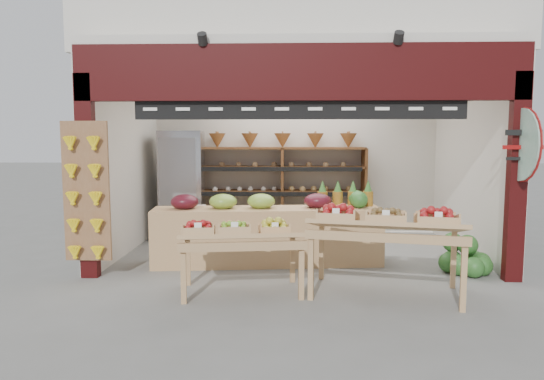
{
  "coord_description": "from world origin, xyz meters",
  "views": [
    {
      "loc": [
        -0.14,
        -7.24,
        1.82
      ],
      "look_at": [
        -0.37,
        -0.2,
        1.08
      ],
      "focal_mm": 32.0,
      "sensor_mm": 36.0,
      "label": 1
    }
  ],
  "objects_px": {
    "refrigerator": "(182,185)",
    "display_table_left": "(233,233)",
    "display_table_right": "(386,221)",
    "back_shelving": "(282,173)",
    "mid_counter": "(267,233)",
    "watermelon_pile": "(466,259)",
    "cardboard_stack": "(206,233)"
  },
  "relations": [
    {
      "from": "refrigerator",
      "to": "display_table_left",
      "type": "height_order",
      "value": "refrigerator"
    },
    {
      "from": "display_table_right",
      "to": "back_shelving",
      "type": "bearing_deg",
      "value": 109.29
    },
    {
      "from": "mid_counter",
      "to": "display_table_left",
      "type": "relative_size",
      "value": 2.18
    },
    {
      "from": "back_shelving",
      "to": "watermelon_pile",
      "type": "bearing_deg",
      "value": -46.08
    },
    {
      "from": "watermelon_pile",
      "to": "refrigerator",
      "type": "bearing_deg",
      "value": 152.96
    },
    {
      "from": "refrigerator",
      "to": "back_shelving",
      "type": "bearing_deg",
      "value": 7.94
    },
    {
      "from": "display_table_left",
      "to": "display_table_right",
      "type": "height_order",
      "value": "display_table_right"
    },
    {
      "from": "back_shelving",
      "to": "display_table_right",
      "type": "distance_m",
      "value": 3.8
    },
    {
      "from": "display_table_left",
      "to": "back_shelving",
      "type": "bearing_deg",
      "value": 81.37
    },
    {
      "from": "mid_counter",
      "to": "display_table_left",
      "type": "distance_m",
      "value": 1.39
    },
    {
      "from": "back_shelving",
      "to": "display_table_right",
      "type": "xyz_separation_m",
      "value": [
        1.25,
        -3.57,
        -0.32
      ]
    },
    {
      "from": "refrigerator",
      "to": "display_table_left",
      "type": "xyz_separation_m",
      "value": [
        1.29,
        -3.16,
        -0.27
      ]
    },
    {
      "from": "back_shelving",
      "to": "mid_counter",
      "type": "xyz_separation_m",
      "value": [
        -0.2,
        -2.24,
        -0.74
      ]
    },
    {
      "from": "mid_counter",
      "to": "watermelon_pile",
      "type": "bearing_deg",
      "value": -8.22
    },
    {
      "from": "back_shelving",
      "to": "cardboard_stack",
      "type": "xyz_separation_m",
      "value": [
        -1.25,
        -1.29,
        -0.92
      ]
    },
    {
      "from": "back_shelving",
      "to": "cardboard_stack",
      "type": "height_order",
      "value": "back_shelving"
    },
    {
      "from": "mid_counter",
      "to": "watermelon_pile",
      "type": "relative_size",
      "value": 4.64
    },
    {
      "from": "back_shelving",
      "to": "mid_counter",
      "type": "bearing_deg",
      "value": -95.08
    },
    {
      "from": "display_table_left",
      "to": "display_table_right",
      "type": "xyz_separation_m",
      "value": [
        1.79,
        -0.01,
        0.15
      ]
    },
    {
      "from": "back_shelving",
      "to": "refrigerator",
      "type": "relative_size",
      "value": 1.6
    },
    {
      "from": "back_shelving",
      "to": "display_table_left",
      "type": "xyz_separation_m",
      "value": [
        -0.54,
        -3.56,
        -0.47
      ]
    },
    {
      "from": "display_table_left",
      "to": "display_table_right",
      "type": "relative_size",
      "value": 0.8
    },
    {
      "from": "back_shelving",
      "to": "display_table_right",
      "type": "bearing_deg",
      "value": -70.71
    },
    {
      "from": "display_table_right",
      "to": "mid_counter",
      "type": "bearing_deg",
      "value": 137.33
    },
    {
      "from": "display_table_left",
      "to": "display_table_right",
      "type": "distance_m",
      "value": 1.8
    },
    {
      "from": "refrigerator",
      "to": "cardboard_stack",
      "type": "distance_m",
      "value": 1.28
    },
    {
      "from": "refrigerator",
      "to": "display_table_left",
      "type": "distance_m",
      "value": 3.42
    },
    {
      "from": "back_shelving",
      "to": "watermelon_pile",
      "type": "xyz_separation_m",
      "value": [
        2.53,
        -2.63,
        -0.99
      ]
    },
    {
      "from": "cardboard_stack",
      "to": "mid_counter",
      "type": "xyz_separation_m",
      "value": [
        1.05,
        -0.94,
        0.19
      ]
    },
    {
      "from": "refrigerator",
      "to": "watermelon_pile",
      "type": "distance_m",
      "value": 4.97
    },
    {
      "from": "cardboard_stack",
      "to": "refrigerator",
      "type": "bearing_deg",
      "value": 123.25
    },
    {
      "from": "back_shelving",
      "to": "cardboard_stack",
      "type": "distance_m",
      "value": 2.02
    }
  ]
}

